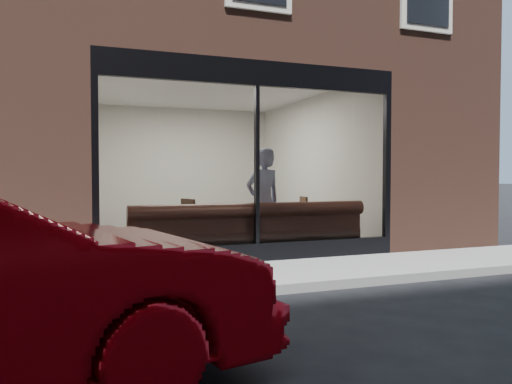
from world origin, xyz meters
name	(u,v)px	position (x,y,z in m)	size (l,w,h in m)	color
ground	(316,289)	(0.00, 0.00, 0.00)	(120.00, 120.00, 0.00)	black
sidewalk_near	(283,274)	(0.00, 1.00, 0.01)	(40.00, 2.00, 0.01)	gray
kerb_near	(318,285)	(0.00, -0.05, 0.06)	(40.00, 0.10, 0.12)	gray
host_building_pier_left	(27,166)	(-3.75, 8.00, 1.60)	(2.50, 12.00, 3.20)	brown
host_building_pier_right	(304,168)	(3.75, 8.00, 1.60)	(2.50, 12.00, 3.20)	brown
host_building_backfill	(160,168)	(0.00, 11.00, 1.60)	(5.00, 6.00, 3.20)	brown
cafe_floor	(208,238)	(0.00, 5.00, 0.02)	(6.00, 6.00, 0.00)	#2D2D30
cafe_ceiling	(208,90)	(0.00, 5.00, 3.19)	(6.00, 6.00, 0.00)	white
cafe_wall_back	(179,167)	(0.00, 7.99, 1.60)	(5.00, 5.00, 0.00)	silver
cafe_wall_left	(85,164)	(-2.49, 5.00, 1.60)	(6.00, 6.00, 0.00)	silver
cafe_wall_right	(312,166)	(2.49, 5.00, 1.60)	(6.00, 6.00, 0.00)	silver
storefront_kick	(257,253)	(0.00, 2.05, 0.15)	(5.00, 0.10, 0.30)	black
storefront_header	(257,73)	(0.00, 2.05, 3.00)	(5.00, 0.10, 0.40)	black
storefront_mullion	(257,165)	(0.00, 2.05, 1.55)	(0.06, 0.10, 2.50)	black
storefront_glass	(257,165)	(0.00, 2.02, 1.55)	(4.80, 4.80, 0.00)	white
banquette	(248,245)	(0.00, 2.45, 0.23)	(4.00, 0.55, 0.45)	#3A1B15
person	(263,202)	(0.36, 2.68, 0.93)	(0.68, 0.44, 1.86)	#909AC1
cafe_table_left	(199,213)	(-0.71, 3.00, 0.74)	(0.59, 0.59, 0.04)	black
cafe_table_right	(294,208)	(1.34, 3.53, 0.74)	(0.67, 0.67, 0.04)	black
cafe_chair_left	(179,238)	(-0.93, 3.59, 0.24)	(0.43, 0.43, 0.04)	black
cafe_chair_right	(295,231)	(1.49, 3.81, 0.24)	(0.41, 0.41, 0.04)	black
wall_poster	(88,164)	(-2.45, 4.65, 1.60)	(0.02, 0.53, 0.71)	white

